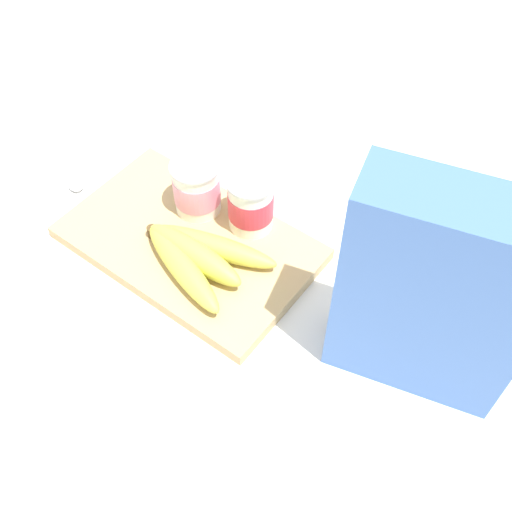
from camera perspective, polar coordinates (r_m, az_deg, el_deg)
ground_plane at (r=0.89m, az=-6.13°, el=0.80°), size 2.40×2.40×0.00m
cutting_board at (r=0.88m, az=-6.18°, el=1.21°), size 0.35×0.21×0.02m
cereal_box at (r=0.68m, az=16.16°, el=-3.63°), size 0.21×0.13×0.29m
yogurt_cup_front at (r=0.88m, az=-5.52°, el=6.35°), size 0.07×0.07×0.08m
yogurt_cup_back at (r=0.85m, az=-0.49°, el=4.93°), size 0.07×0.07×0.09m
banana_bunch at (r=0.83m, az=-5.59°, el=-0.03°), size 0.19×0.14×0.04m
spoon at (r=1.02m, az=-16.61°, el=7.42°), size 0.12×0.09×0.01m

